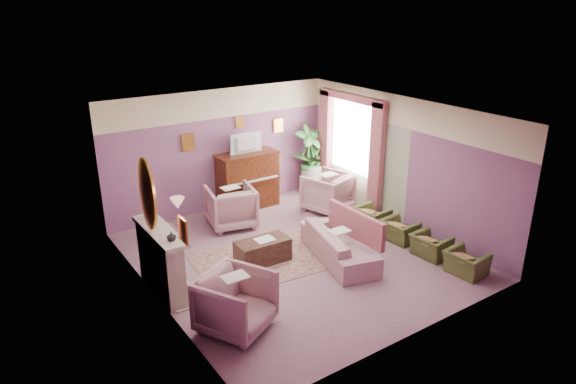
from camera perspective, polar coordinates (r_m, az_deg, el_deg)
floor at (r=10.00m, az=0.82°, el=-7.10°), size 5.50×6.00×0.01m
ceiling at (r=9.03m, az=0.91°, el=8.80°), size 5.50×6.00×0.01m
wall_back at (r=11.88m, az=-7.48°, el=4.62°), size 5.50×0.02×2.80m
wall_front at (r=7.38m, az=14.42°, el=-6.30°), size 5.50×0.02×2.80m
wall_left at (r=8.27m, az=-14.98°, el=-3.29°), size 0.02×6.00×2.80m
wall_right at (r=11.15m, az=12.55°, el=3.20°), size 0.02×6.00×2.80m
picture_rail_band at (r=11.62m, az=-7.70°, el=9.70°), size 5.50×0.01×0.65m
stripe_panel at (r=12.11m, az=7.97°, el=3.30°), size 0.01×3.00×2.15m
fireplace_surround at (r=8.86m, az=-13.94°, el=-7.65°), size 0.30×1.40×1.10m
fireplace_inset at (r=8.96m, az=-13.25°, el=-8.34°), size 0.18×0.72×0.68m
fire_ember at (r=9.06m, az=-12.92°, el=-9.27°), size 0.06×0.54×0.10m
mantel_shelf at (r=8.61m, az=-14.08°, el=-4.26°), size 0.40×1.55×0.07m
hearth at (r=9.18m, az=-12.46°, el=-10.30°), size 0.55×1.50×0.02m
mirror_frame at (r=8.32m, az=-15.38°, el=-0.22°), size 0.04×0.72×1.20m
mirror_glass at (r=8.32m, az=-15.22°, el=-0.19°), size 0.01×0.60×1.06m
sconce_shade at (r=7.35m, az=-12.18°, el=-1.23°), size 0.20×0.20×0.16m
piano at (r=12.06m, az=-4.51°, el=1.24°), size 1.40×0.60×1.30m
piano_keyshelf at (r=11.75m, az=-3.66°, el=1.09°), size 1.30×0.12×0.06m
piano_keys at (r=11.74m, az=-3.67°, el=1.27°), size 1.20×0.08×0.02m
piano_top at (r=11.86m, az=-4.60°, el=4.25°), size 1.45×0.65×0.04m
television at (r=11.74m, az=-4.51°, el=5.55°), size 0.80×0.12×0.48m
print_back_left at (r=11.44m, az=-11.04°, el=5.44°), size 0.30×0.03×0.38m
print_back_right at (r=12.49m, az=-1.09°, el=7.40°), size 0.26×0.03×0.34m
print_back_mid at (r=11.92m, az=-5.37°, el=7.74°), size 0.22×0.03×0.26m
print_left_wall at (r=7.12m, az=-11.60°, el=-4.20°), size 0.03×0.28×0.36m
window_blind at (r=12.10m, az=7.20°, el=6.40°), size 0.03×1.40×1.80m
curtain_left at (r=11.51m, az=9.81°, el=3.43°), size 0.16×0.34×2.60m
curtain_right at (r=12.83m, az=4.15°, el=5.50°), size 0.16×0.34×2.60m
pelmet at (r=11.86m, az=7.09°, el=10.38°), size 0.16×2.20×0.16m
mantel_plant at (r=9.03m, az=-15.35°, el=-2.01°), size 0.16×0.16×0.28m
mantel_vase at (r=8.14m, az=-12.82°, el=-4.81°), size 0.16×0.16×0.16m
area_rug at (r=9.84m, az=-2.79°, el=-7.57°), size 2.66×2.03×0.01m
coffee_table at (r=9.69m, az=-2.84°, el=-6.57°), size 1.02×0.54×0.45m
table_paper at (r=9.61m, az=-2.60°, el=-5.27°), size 0.35×0.28×0.01m
sofa at (r=9.78m, az=5.71°, el=-5.20°), size 0.67×2.02×0.82m
sofa_throw at (r=9.94m, az=7.53°, el=-3.61°), size 0.10×1.53×0.56m
floral_armchair_left at (r=11.12m, az=-6.35°, el=-1.39°), size 0.96×0.96×1.00m
floral_armchair_right at (r=11.90m, az=4.46°, el=0.19°), size 0.96×0.96×1.00m
floral_armchair_front at (r=7.77m, az=-5.81°, el=-11.84°), size 0.96×0.96×1.00m
olive_chair_a at (r=9.79m, az=19.23°, el=-7.07°), size 0.48×0.68×0.59m
olive_chair_b at (r=10.23m, az=15.60°, el=-5.41°), size 0.48×0.68×0.59m
olive_chair_c at (r=10.71m, az=12.31°, el=-3.87°), size 0.48×0.68×0.59m
olive_chair_d at (r=11.23m, az=9.33°, el=-2.46°), size 0.48×0.68×0.59m
side_table at (r=13.08m, az=2.61°, el=1.47°), size 0.52×0.52×0.70m
side_plant_big at (r=12.92m, az=2.65°, el=3.65°), size 0.30×0.30×0.34m
side_plant_small at (r=12.92m, az=3.34°, el=3.50°), size 0.16×0.16×0.28m
palm_pot at (r=13.09m, az=2.30°, el=0.66°), size 0.34×0.34×0.34m
palm_plant at (r=12.81m, az=2.35°, el=4.39°), size 0.76×0.76×1.44m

